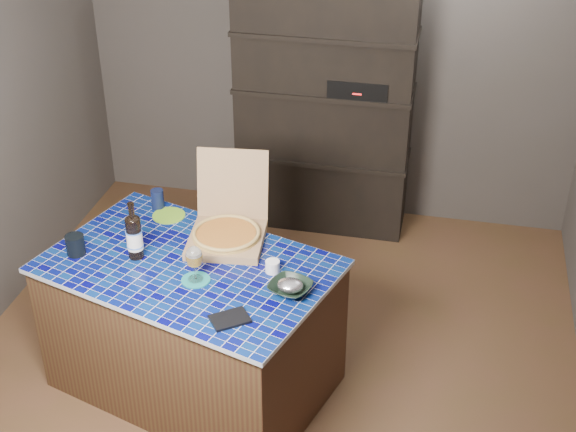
% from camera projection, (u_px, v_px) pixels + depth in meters
% --- Properties ---
extents(room, '(3.50, 3.50, 3.50)m').
position_uv_depth(room, '(272.00, 161.00, 4.09)').
color(room, brown).
rests_on(room, ground).
extents(shelving_unit, '(1.20, 0.41, 1.80)m').
position_uv_depth(shelving_unit, '(325.00, 108.00, 5.55)').
color(shelving_unit, black).
rests_on(shelving_unit, floor).
extents(kitchen_island, '(1.66, 1.31, 0.80)m').
position_uv_depth(kitchen_island, '(193.00, 325.00, 4.30)').
color(kitchen_island, '#46321B').
rests_on(kitchen_island, floor).
extents(pizza_box, '(0.44, 0.51, 0.43)m').
position_uv_depth(pizza_box, '(227.00, 231.00, 4.26)').
color(pizza_box, '#92724B').
rests_on(pizza_box, kitchen_island).
extents(mead_bottle, '(0.09, 0.09, 0.32)m').
position_uv_depth(mead_bottle, '(134.00, 236.00, 4.09)').
color(mead_bottle, black).
rests_on(mead_bottle, kitchen_island).
extents(teal_trivet, '(0.14, 0.14, 0.01)m').
position_uv_depth(teal_trivet, '(196.00, 280.00, 3.97)').
color(teal_trivet, '#177875').
rests_on(teal_trivet, kitchen_island).
extents(wine_glass, '(0.09, 0.09, 0.19)m').
position_uv_depth(wine_glass, '(194.00, 258.00, 3.91)').
color(wine_glass, white).
rests_on(wine_glass, teal_trivet).
extents(tumbler, '(0.10, 0.10, 0.11)m').
position_uv_depth(tumbler, '(75.00, 245.00, 4.15)').
color(tumbler, black).
rests_on(tumbler, kitchen_island).
extents(dvd_case, '(0.21, 0.20, 0.01)m').
position_uv_depth(dvd_case, '(230.00, 319.00, 3.70)').
color(dvd_case, black).
rests_on(dvd_case, kitchen_island).
extents(bowl, '(0.26, 0.26, 0.05)m').
position_uv_depth(bowl, '(290.00, 288.00, 3.88)').
color(bowl, black).
rests_on(bowl, kitchen_island).
extents(foil_contents, '(0.13, 0.11, 0.06)m').
position_uv_depth(foil_contents, '(290.00, 285.00, 3.87)').
color(foil_contents, silver).
rests_on(foil_contents, bowl).
extents(white_jar, '(0.07, 0.07, 0.06)m').
position_uv_depth(white_jar, '(273.00, 266.00, 4.03)').
color(white_jar, white).
rests_on(white_jar, kitchen_island).
extents(navy_cup, '(0.07, 0.07, 0.11)m').
position_uv_depth(navy_cup, '(158.00, 199.00, 4.56)').
color(navy_cup, black).
rests_on(navy_cup, kitchen_island).
extents(green_trivet, '(0.19, 0.19, 0.01)m').
position_uv_depth(green_trivet, '(169.00, 215.00, 4.51)').
color(green_trivet, '#6AA723').
rests_on(green_trivet, kitchen_island).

